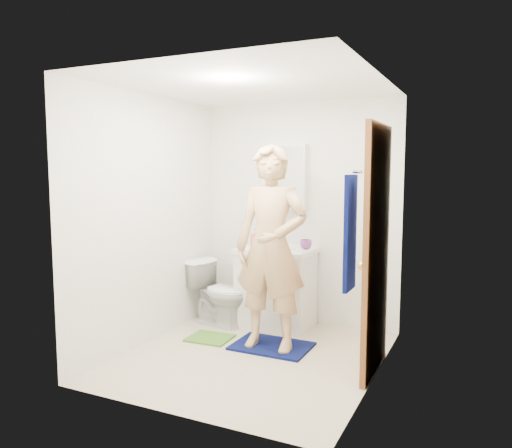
{
  "coord_description": "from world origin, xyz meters",
  "views": [
    {
      "loc": [
        1.9,
        -3.91,
        1.69
      ],
      "look_at": [
        -0.07,
        0.25,
        1.18
      ],
      "focal_mm": 35.0,
      "sensor_mm": 36.0,
      "label": 1
    }
  ],
  "objects_px": {
    "vanity_cabinet": "(276,289)",
    "toothbrush_cup": "(306,244)",
    "soap_dispenser": "(256,238)",
    "towel": "(350,233)",
    "medicine_cabinet": "(285,177)",
    "man": "(271,248)",
    "toilet": "(219,293)"
  },
  "relations": [
    {
      "from": "toothbrush_cup",
      "to": "man",
      "type": "xyz_separation_m",
      "value": [
        -0.07,
        -0.77,
        0.07
      ]
    },
    {
      "from": "towel",
      "to": "man",
      "type": "xyz_separation_m",
      "value": [
        -0.95,
        0.81,
        -0.28
      ]
    },
    {
      "from": "medicine_cabinet",
      "to": "toilet",
      "type": "bearing_deg",
      "value": -144.29
    },
    {
      "from": "vanity_cabinet",
      "to": "soap_dispenser",
      "type": "bearing_deg",
      "value": -161.26
    },
    {
      "from": "vanity_cabinet",
      "to": "toothbrush_cup",
      "type": "distance_m",
      "value": 0.59
    },
    {
      "from": "towel",
      "to": "soap_dispenser",
      "type": "height_order",
      "value": "towel"
    },
    {
      "from": "vanity_cabinet",
      "to": "toothbrush_cup",
      "type": "height_order",
      "value": "toothbrush_cup"
    },
    {
      "from": "medicine_cabinet",
      "to": "towel",
      "type": "distance_m",
      "value": 2.11
    },
    {
      "from": "medicine_cabinet",
      "to": "toothbrush_cup",
      "type": "bearing_deg",
      "value": -24.53
    },
    {
      "from": "vanity_cabinet",
      "to": "medicine_cabinet",
      "type": "bearing_deg",
      "value": 90.0
    },
    {
      "from": "vanity_cabinet",
      "to": "towel",
      "type": "xyz_separation_m",
      "value": [
        1.18,
        -1.48,
        0.85
      ]
    },
    {
      "from": "towel",
      "to": "man",
      "type": "height_order",
      "value": "man"
    },
    {
      "from": "toilet",
      "to": "soap_dispenser",
      "type": "xyz_separation_m",
      "value": [
        0.38,
        0.13,
        0.61
      ]
    },
    {
      "from": "vanity_cabinet",
      "to": "towel",
      "type": "distance_m",
      "value": 2.08
    },
    {
      "from": "vanity_cabinet",
      "to": "towel",
      "type": "bearing_deg",
      "value": -51.53
    },
    {
      "from": "toilet",
      "to": "soap_dispenser",
      "type": "height_order",
      "value": "soap_dispenser"
    },
    {
      "from": "toilet",
      "to": "man",
      "type": "relative_size",
      "value": 0.37
    },
    {
      "from": "towel",
      "to": "man",
      "type": "distance_m",
      "value": 1.28
    },
    {
      "from": "toothbrush_cup",
      "to": "man",
      "type": "bearing_deg",
      "value": -94.97
    },
    {
      "from": "toothbrush_cup",
      "to": "soap_dispenser",
      "type": "bearing_deg",
      "value": -162.66
    },
    {
      "from": "vanity_cabinet",
      "to": "medicine_cabinet",
      "type": "relative_size",
      "value": 1.14
    },
    {
      "from": "vanity_cabinet",
      "to": "toothbrush_cup",
      "type": "bearing_deg",
      "value": 16.36
    },
    {
      "from": "towel",
      "to": "medicine_cabinet",
      "type": "bearing_deg",
      "value": 124.61
    },
    {
      "from": "toilet",
      "to": "towel",
      "type": "bearing_deg",
      "value": -114.38
    },
    {
      "from": "toilet",
      "to": "toothbrush_cup",
      "type": "relative_size",
      "value": 5.58
    },
    {
      "from": "man",
      "to": "towel",
      "type": "bearing_deg",
      "value": -42.45
    },
    {
      "from": "soap_dispenser",
      "to": "man",
      "type": "distance_m",
      "value": 0.75
    },
    {
      "from": "vanity_cabinet",
      "to": "toilet",
      "type": "xyz_separation_m",
      "value": [
        -0.59,
        -0.2,
        -0.05
      ]
    },
    {
      "from": "medicine_cabinet",
      "to": "toothbrush_cup",
      "type": "relative_size",
      "value": 5.64
    },
    {
      "from": "medicine_cabinet",
      "to": "man",
      "type": "relative_size",
      "value": 0.37
    },
    {
      "from": "medicine_cabinet",
      "to": "soap_dispenser",
      "type": "distance_m",
      "value": 0.74
    },
    {
      "from": "vanity_cabinet",
      "to": "man",
      "type": "xyz_separation_m",
      "value": [
        0.23,
        -0.68,
        0.57
      ]
    }
  ]
}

